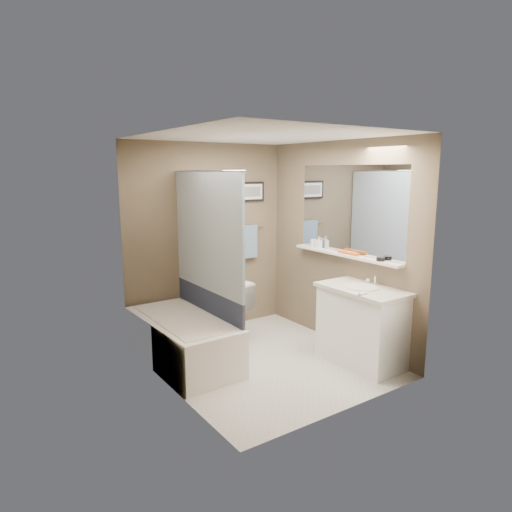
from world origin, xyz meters
TOP-DOWN VIEW (x-y plane):
  - ground at (0.00, 0.00)m, footprint 2.50×2.50m
  - ceiling at (0.00, 0.00)m, footprint 2.20×2.50m
  - wall_back at (0.00, 1.23)m, footprint 2.20×0.04m
  - wall_front at (0.00, -1.23)m, footprint 2.20×0.04m
  - wall_left at (-1.08, 0.00)m, footprint 0.04×2.50m
  - wall_right at (1.08, 0.00)m, footprint 0.04×2.50m
  - tile_surround at (-1.09, 0.50)m, footprint 0.02×1.55m
  - curtain_rod at (-0.40, 0.50)m, footprint 0.02×1.55m
  - curtain_upper at (-0.40, 0.50)m, footprint 0.03×1.45m
  - curtain_lower at (-0.40, 0.50)m, footprint 0.03×1.45m
  - mirror at (1.09, -0.15)m, footprint 0.02×1.60m
  - shelf at (1.04, -0.15)m, footprint 0.12×1.60m
  - towel_bar at (0.55, 1.22)m, footprint 0.60×0.02m
  - towel at (0.55, 1.20)m, footprint 0.34×0.05m
  - art_frame at (0.55, 1.23)m, footprint 0.62×0.02m
  - art_mat at (0.55, 1.22)m, footprint 0.56×0.00m
  - art_image at (0.55, 1.22)m, footprint 0.50×0.00m
  - door at (0.55, -1.24)m, footprint 0.80×0.02m
  - door_handle at (0.22, -1.19)m, footprint 0.10×0.02m
  - bathtub at (-0.75, 0.46)m, footprint 0.74×1.52m
  - tub_rim at (-0.75, 0.46)m, footprint 0.56×1.36m
  - toilet at (-0.00, 0.86)m, footprint 0.52×0.79m
  - vanity at (0.85, -0.62)m, footprint 0.51×0.91m
  - countertop at (0.84, -0.62)m, footprint 0.54×0.96m
  - sink_basin at (0.83, -0.62)m, footprint 0.34×0.34m
  - faucet_spout at (1.03, -0.62)m, footprint 0.02×0.02m
  - faucet_knob at (1.03, -0.52)m, footprint 0.05×0.05m
  - candle_bowl_near at (1.04, -0.68)m, footprint 0.09×0.09m
  - hair_brush_front at (1.04, -0.26)m, footprint 0.06×0.22m
  - hair_brush_back at (1.04, -0.16)m, footprint 0.04×0.22m
  - pink_comb at (1.04, 0.02)m, footprint 0.03×0.16m
  - glass_jar at (1.04, 0.39)m, footprint 0.08×0.08m
  - soap_bottle at (1.04, 0.29)m, footprint 0.07×0.07m

SIDE VIEW (x-z plane):
  - ground at x=0.00m, z-range 0.00..0.00m
  - bathtub at x=-0.75m, z-range 0.00..0.50m
  - toilet at x=0.00m, z-range 0.00..0.75m
  - vanity at x=0.85m, z-range 0.00..0.80m
  - tub_rim at x=-0.75m, z-range 0.49..0.51m
  - curtain_lower at x=-0.40m, z-range 0.40..0.76m
  - countertop at x=0.84m, z-range 0.80..0.84m
  - sink_basin at x=0.83m, z-range 0.84..0.86m
  - faucet_knob at x=1.03m, z-range 0.84..0.90m
  - faucet_spout at x=1.03m, z-range 0.84..0.94m
  - tile_surround at x=-1.09m, z-range 0.00..2.00m
  - door at x=0.55m, z-range 0.00..2.00m
  - door_handle at x=0.22m, z-range 0.99..1.01m
  - shelf at x=1.04m, z-range 1.09..1.11m
  - pink_comb at x=1.04m, z-range 1.11..1.12m
  - towel at x=0.55m, z-range 0.90..1.34m
  - candle_bowl_near at x=1.04m, z-range 1.11..1.16m
  - hair_brush_front at x=1.04m, z-range 1.12..1.16m
  - hair_brush_back at x=1.04m, z-range 1.12..1.16m
  - glass_jar at x=1.04m, z-range 1.11..1.22m
  - soap_bottle at x=1.04m, z-range 1.11..1.26m
  - wall_back at x=0.00m, z-range 0.00..2.40m
  - wall_front at x=0.00m, z-range 0.00..2.40m
  - wall_left at x=-1.08m, z-range 0.00..2.40m
  - wall_right at x=1.08m, z-range 0.00..2.40m
  - towel_bar at x=0.55m, z-range 1.29..1.31m
  - curtain_upper at x=-0.40m, z-range 0.76..2.04m
  - mirror at x=1.09m, z-range 1.12..2.12m
  - art_frame at x=0.55m, z-range 1.65..1.91m
  - art_mat at x=0.55m, z-range 1.68..1.88m
  - art_image at x=0.55m, z-range 1.72..1.84m
  - curtain_rod at x=-0.40m, z-range 2.04..2.06m
  - ceiling at x=0.00m, z-range 2.36..2.40m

